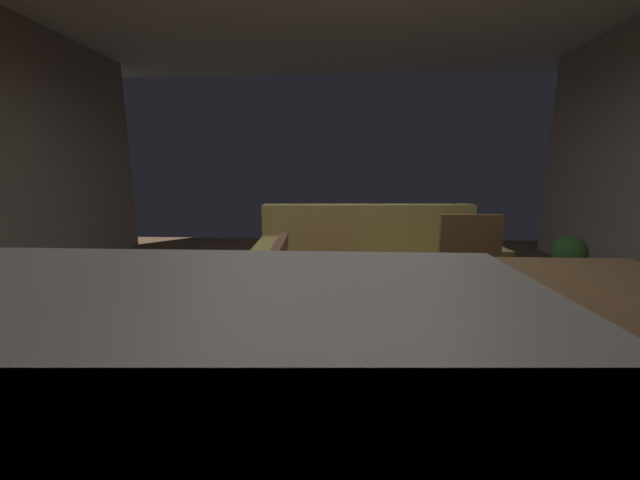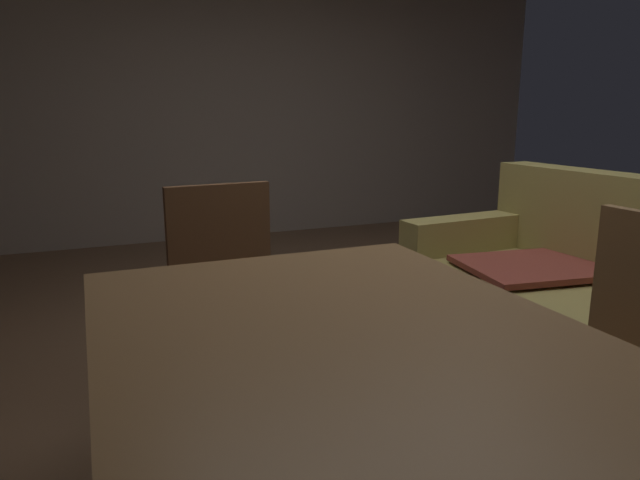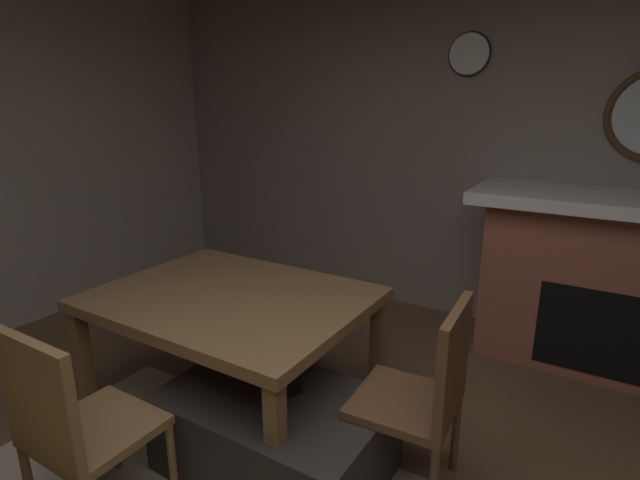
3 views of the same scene
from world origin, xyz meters
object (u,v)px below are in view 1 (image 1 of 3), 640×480
Objects in this scene: dining_table at (556,303)px; dining_chair_north at (473,274)px; couch at (370,271)px; tv_remote at (424,331)px; dining_chair_west at (305,328)px; ottoman_coffee_table at (430,367)px; small_dog at (285,348)px; potted_plant at (569,256)px.

dining_table is 0.95m from dining_chair_north.
couch is at bearing 110.98° from dining_table.
tv_remote is 0.17× the size of dining_chair_north.
dining_chair_west reaches higher than dining_table.
couch reaches higher than tv_remote.
small_dog is at bearing 163.18° from ottoman_coffee_table.
tv_remote is at bearing -133.42° from potted_plant.
couch is 4.02× the size of small_dog.
potted_plant is at bearing 34.04° from small_dog.
tv_remote is 0.64m from dining_chair_west.
dining_chair_north reaches higher than potted_plant.
dining_chair_north is at bearing 77.17° from tv_remote.
dining_table is 1.53× the size of dining_chair_north.
ottoman_coffee_table is 2.98m from potted_plant.
dining_chair_west reaches higher than ottoman_coffee_table.
couch reaches higher than ottoman_coffee_table.
dining_chair_north is (-0.00, 0.94, -0.14)m from dining_table.
dining_chair_west reaches higher than small_dog.
couch is 1.49× the size of dining_table.
couch is at bearing -162.17° from potted_plant.
dining_chair_north is at bearing 19.54° from small_dog.
dining_table is at bearing -69.02° from couch.
small_dog is at bearing -177.62° from tv_remote.
tv_remote is 3.03m from potted_plant.
tv_remote is at bearing -151.79° from ottoman_coffee_table.
dining_chair_north is (0.46, 0.70, 0.32)m from ottoman_coffee_table.
dining_chair_west is 1.72× the size of potted_plant.
ottoman_coffee_table is at bearing -123.06° from dining_chair_north.
ottoman_coffee_table is at bearing 20.73° from dining_chair_west.
small_dog is at bearing -117.28° from couch.
couch is 1.49m from tv_remote.
potted_plant reaches higher than ottoman_coffee_table.
dining_chair_west is at bearing -137.95° from tv_remote.
dining_table is at bearing -0.86° from tv_remote.
dining_chair_north reaches higher than tv_remote.
small_dog is (-0.82, 0.25, -0.04)m from ottoman_coffee_table.
dining_chair_north is 2.17m from potted_plant.
ottoman_coffee_table is at bearing 152.33° from dining_table.
potted_plant is (1.58, 1.47, -0.20)m from dining_chair_north.
dining_chair_north reaches higher than ottoman_coffee_table.
tv_remote is (0.15, -1.48, 0.10)m from couch.
ottoman_coffee_table is 0.73× the size of dining_table.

